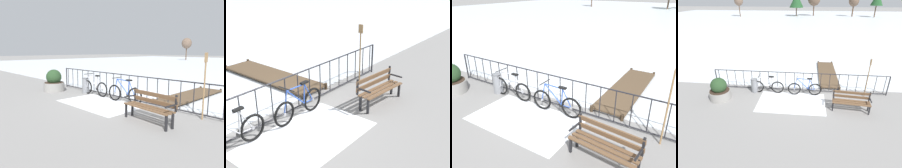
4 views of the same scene
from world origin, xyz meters
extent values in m
plane|color=gray|center=(0.00, 0.00, 0.00)|extent=(160.00, 160.00, 0.00)
cube|color=white|center=(-0.27, -1.20, 0.00)|extent=(3.20, 1.90, 0.01)
cylinder|color=#232328|center=(0.00, 0.00, 1.05)|extent=(9.00, 0.04, 0.04)
cylinder|color=#232328|center=(0.00, 0.00, 0.08)|extent=(9.00, 0.04, 0.04)
cylinder|color=#232328|center=(-4.50, 0.00, 0.53)|extent=(0.06, 0.06, 1.05)
cylinder|color=#232328|center=(-4.32, 0.00, 0.57)|extent=(0.03, 0.03, 0.97)
cylinder|color=#232328|center=(-3.87, 0.00, 0.57)|extent=(0.03, 0.03, 0.97)
cylinder|color=#232328|center=(-3.41, 0.00, 0.57)|extent=(0.03, 0.03, 0.97)
cylinder|color=#232328|center=(-2.96, 0.00, 0.57)|extent=(0.03, 0.03, 0.97)
cylinder|color=#232328|center=(-2.50, 0.00, 0.57)|extent=(0.03, 0.03, 0.97)
cylinder|color=#232328|center=(-2.05, 0.00, 0.57)|extent=(0.03, 0.03, 0.97)
cylinder|color=#232328|center=(-1.59, 0.00, 0.57)|extent=(0.03, 0.03, 0.97)
cylinder|color=#232328|center=(-1.14, 0.00, 0.57)|extent=(0.03, 0.03, 0.97)
cylinder|color=#232328|center=(-0.68, 0.00, 0.57)|extent=(0.03, 0.03, 0.97)
cylinder|color=#232328|center=(-0.23, 0.00, 0.57)|extent=(0.03, 0.03, 0.97)
cylinder|color=#232328|center=(0.23, 0.00, 0.57)|extent=(0.03, 0.03, 0.97)
cylinder|color=#232328|center=(0.68, 0.00, 0.57)|extent=(0.03, 0.03, 0.97)
cylinder|color=#232328|center=(1.14, 0.00, 0.57)|extent=(0.03, 0.03, 0.97)
cylinder|color=#232328|center=(1.59, 0.00, 0.57)|extent=(0.03, 0.03, 0.97)
cylinder|color=#232328|center=(2.05, 0.00, 0.57)|extent=(0.03, 0.03, 0.97)
cylinder|color=#232328|center=(2.50, 0.00, 0.57)|extent=(0.03, 0.03, 0.97)
cylinder|color=#232328|center=(2.96, 0.00, 0.57)|extent=(0.03, 0.03, 0.97)
cylinder|color=#232328|center=(3.41, 0.00, 0.57)|extent=(0.03, 0.03, 0.97)
torus|color=black|center=(-1.08, -0.32, 0.33)|extent=(0.66, 0.07, 0.66)
cylinder|color=gray|center=(-1.08, -0.32, 0.33)|extent=(0.08, 0.06, 0.08)
torus|color=black|center=(-2.13, -0.34, 0.33)|extent=(0.66, 0.07, 0.66)
cylinder|color=gray|center=(-2.13, -0.34, 0.33)|extent=(0.08, 0.06, 0.08)
cylinder|color=#B2B2B7|center=(-1.39, -0.33, 0.62)|extent=(0.08, 0.04, 0.53)
cylinder|color=#B2B2B7|center=(-1.71, -0.33, 0.63)|extent=(0.61, 0.05, 0.59)
cylinder|color=#B2B2B7|center=(-1.69, -0.33, 0.90)|extent=(0.63, 0.05, 0.07)
cylinder|color=#B2B2B7|center=(-1.24, -0.32, 0.34)|extent=(0.34, 0.04, 0.05)
cylinder|color=#B2B2B7|center=(-1.22, -0.32, 0.61)|extent=(0.32, 0.04, 0.56)
cylinder|color=#B2B2B7|center=(-2.06, -0.34, 0.62)|extent=(0.16, 0.04, 0.59)
cube|color=black|center=(-1.37, -0.33, 0.92)|extent=(0.24, 0.10, 0.05)
cylinder|color=black|center=(-2.00, -0.34, 0.96)|extent=(0.04, 0.52, 0.03)
cylinder|color=black|center=(-1.41, -0.33, 0.35)|extent=(0.18, 0.02, 0.18)
torus|color=black|center=(0.85, -0.36, 0.33)|extent=(0.66, 0.08, 0.66)
cylinder|color=gray|center=(0.85, -0.36, 0.33)|extent=(0.08, 0.06, 0.08)
torus|color=black|center=(-0.20, -0.40, 0.33)|extent=(0.66, 0.08, 0.66)
cylinder|color=gray|center=(-0.20, -0.40, 0.33)|extent=(0.08, 0.06, 0.08)
cylinder|color=#2D51B2|center=(0.54, -0.37, 0.62)|extent=(0.08, 0.04, 0.53)
cylinder|color=#2D51B2|center=(0.22, -0.39, 0.63)|extent=(0.61, 0.06, 0.59)
cylinder|color=#2D51B2|center=(0.24, -0.39, 0.90)|extent=(0.63, 0.06, 0.07)
cylinder|color=#2D51B2|center=(0.68, -0.37, 0.34)|extent=(0.34, 0.04, 0.05)
cylinder|color=#2D51B2|center=(0.71, -0.37, 0.61)|extent=(0.32, 0.04, 0.56)
cylinder|color=#2D51B2|center=(-0.13, -0.40, 0.62)|extent=(0.16, 0.04, 0.59)
cube|color=black|center=(0.56, -0.37, 0.92)|extent=(0.24, 0.11, 0.05)
cylinder|color=black|center=(-0.07, -0.40, 0.96)|extent=(0.05, 0.52, 0.03)
cylinder|color=black|center=(0.52, -0.38, 0.35)|extent=(0.18, 0.03, 0.18)
cube|color=brown|center=(2.40, -1.46, 0.44)|extent=(1.60, 0.25, 0.04)
cube|color=brown|center=(2.39, -1.61, 0.44)|extent=(1.60, 0.25, 0.04)
cube|color=brown|center=(2.37, -1.77, 0.44)|extent=(1.60, 0.25, 0.04)
cube|color=brown|center=(2.41, -1.36, 0.58)|extent=(1.60, 0.20, 0.12)
cube|color=brown|center=(2.41, -1.36, 0.78)|extent=(1.60, 0.20, 0.12)
cube|color=black|center=(3.16, -1.55, 0.22)|extent=(0.06, 0.06, 0.44)
cube|color=black|center=(3.17, -1.44, 0.67)|extent=(0.05, 0.05, 0.45)
cube|color=black|center=(3.14, -1.69, 0.64)|extent=(0.08, 0.40, 0.04)
cube|color=black|center=(1.62, -1.67, 0.22)|extent=(0.06, 0.06, 0.44)
cube|color=black|center=(1.64, -1.41, 0.22)|extent=(0.06, 0.06, 0.44)
cube|color=black|center=(1.65, -1.29, 0.67)|extent=(0.05, 0.05, 0.45)
cube|color=black|center=(1.63, -1.54, 0.64)|extent=(0.08, 0.40, 0.04)
cylinder|color=gray|center=(-3.80, -1.17, 0.22)|extent=(1.02, 1.02, 0.44)
cylinder|color=gray|center=(-2.31, -0.30, 0.36)|extent=(0.34, 0.34, 0.72)
torus|color=#494A4E|center=(-2.31, -0.30, 0.72)|extent=(0.35, 0.35, 0.02)
cylinder|color=#937047|center=(3.35, -0.22, 0.85)|extent=(0.04, 0.04, 1.70)
cube|color=#937047|center=(3.35, -0.22, 1.84)|extent=(0.03, 0.16, 0.28)
cube|color=brown|center=(1.70, 2.37, 0.12)|extent=(1.10, 4.14, 0.06)
cylinder|color=#3C2E20|center=(1.20, 0.30, 0.10)|extent=(0.10, 0.10, 0.20)
cylinder|color=#3C2E20|center=(2.19, 0.30, 0.10)|extent=(0.10, 0.10, 0.20)
cylinder|color=#3C2E20|center=(1.20, 4.44, 0.10)|extent=(0.10, 0.10, 0.20)
cylinder|color=#3C2E20|center=(2.19, 4.44, 0.10)|extent=(0.10, 0.10, 0.20)
camera|label=1|loc=(5.96, -6.39, 2.04)|focal=34.34mm
camera|label=2|loc=(-4.30, -5.29, 3.71)|focal=46.09mm
camera|label=3|loc=(3.74, -5.31, 3.61)|focal=35.73mm
camera|label=4|loc=(0.43, -8.51, 4.61)|focal=28.86mm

